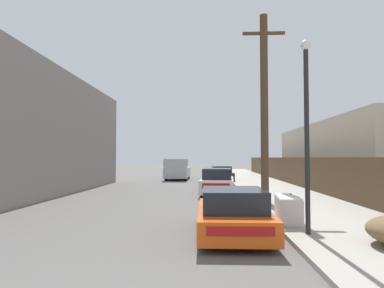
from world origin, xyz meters
The scene contains 10 objects.
sidewalk_curb centered at (5.30, 23.50, 0.06)m, with size 4.20×63.00×0.12m, color #9E998E.
discarded_fridge centered at (3.70, 8.61, 0.48)m, with size 0.80×1.86×0.75m.
parked_sports_car_red centered at (1.95, 7.16, 0.55)m, with size 1.78×4.15×1.20m.
car_parked_mid centered at (1.84, 16.92, 0.65)m, with size 1.99×4.35×1.41m.
car_parked_far centered at (2.40, 26.66, 0.61)m, with size 2.01×4.22×1.28m.
pickup_truck centered at (-1.45, 29.22, 0.94)m, with size 2.06×5.70×1.89m.
utility_pole centered at (3.73, 12.86, 4.22)m, with size 1.80×0.33×8.01m.
street_lamp centered at (3.77, 6.81, 2.91)m, with size 0.26×0.26×4.81m.
wooden_fence centered at (7.25, 22.68, 1.06)m, with size 0.08×44.36×1.88m, color brown.
building_right_house centered at (11.84, 23.65, 2.23)m, with size 6.00×19.40×4.46m, color beige.
Camera 1 is at (1.31, -1.76, 1.99)m, focal length 32.00 mm.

